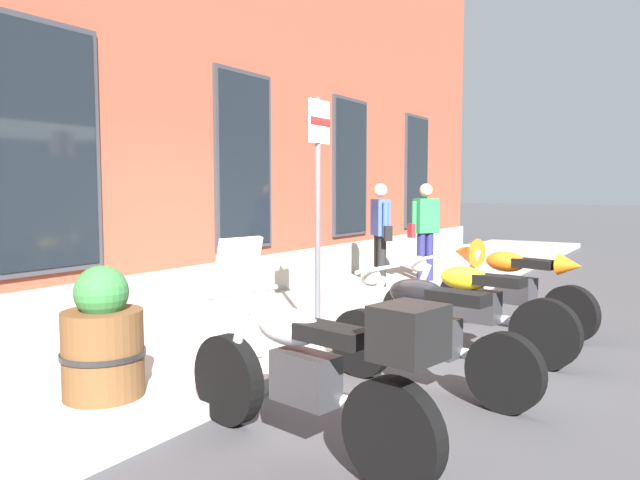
% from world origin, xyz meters
% --- Properties ---
extents(ground_plane, '(140.00, 140.00, 0.00)m').
position_xyz_m(ground_plane, '(0.00, 0.00, 0.00)').
color(ground_plane, '#38383A').
extents(sidewalk, '(27.52, 2.60, 0.13)m').
position_xyz_m(sidewalk, '(0.00, 1.30, 0.06)').
color(sidewalk, gray).
rests_on(sidewalk, ground_plane).
extents(brick_pub_facade, '(21.52, 5.91, 8.06)m').
position_xyz_m(brick_pub_facade, '(0.00, 5.50, 4.02)').
color(brick_pub_facade, brown).
rests_on(brick_pub_facade, ground_plane).
extents(motorcycle_silver_touring, '(0.77, 2.09, 1.36)m').
position_xyz_m(motorcycle_silver_touring, '(-2.15, -0.98, 0.56)').
color(motorcycle_silver_touring, black).
rests_on(motorcycle_silver_touring, ground_plane).
extents(motorcycle_black_naked, '(0.62, 1.97, 1.01)m').
position_xyz_m(motorcycle_black_naked, '(-0.60, -1.08, 0.49)').
color(motorcycle_black_naked, black).
rests_on(motorcycle_black_naked, ground_plane).
extents(motorcycle_yellow_naked, '(0.62, 2.15, 0.97)m').
position_xyz_m(motorcycle_yellow_naked, '(0.73, -1.03, 0.49)').
color(motorcycle_yellow_naked, black).
rests_on(motorcycle_yellow_naked, ground_plane).
extents(motorcycle_orange_sport, '(0.81, 2.02, 1.08)m').
position_xyz_m(motorcycle_orange_sport, '(2.06, -1.03, 0.58)').
color(motorcycle_orange_sport, black).
rests_on(motorcycle_orange_sport, ground_plane).
extents(pedestrian_blue_top, '(0.50, 0.54, 1.66)m').
position_xyz_m(pedestrian_blue_top, '(3.55, 1.41, 1.06)').
color(pedestrian_blue_top, black).
rests_on(pedestrian_blue_top, sidewalk).
extents(pedestrian_striped_shirt, '(0.62, 0.38, 1.66)m').
position_xyz_m(pedestrian_striped_shirt, '(4.46, 1.01, 1.06)').
color(pedestrian_striped_shirt, '#1E1E4C').
rests_on(pedestrian_striped_shirt, sidewalk).
extents(parking_sign, '(0.36, 0.07, 2.51)m').
position_xyz_m(parking_sign, '(0.11, 0.41, 1.74)').
color(parking_sign, '#4C4C51').
rests_on(parking_sign, sidewalk).
extents(barrel_planter, '(0.63, 0.63, 0.99)m').
position_xyz_m(barrel_planter, '(-2.33, 0.79, 0.55)').
color(barrel_planter, brown).
rests_on(barrel_planter, sidewalk).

